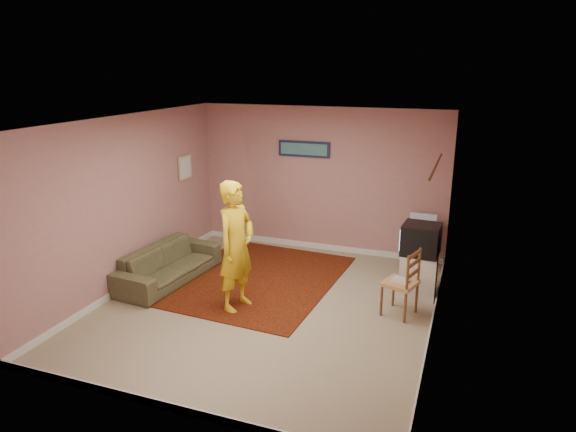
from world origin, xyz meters
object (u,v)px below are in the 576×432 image
(tv_cabinet, at_px, (418,275))
(person, at_px, (236,246))
(sofa, at_px, (169,264))
(chair_b, at_px, (401,275))
(chair_a, at_px, (421,238))
(crt_tv, at_px, (421,239))

(tv_cabinet, bearing_deg, person, -151.49)
(sofa, bearing_deg, tv_cabinet, -72.79)
(chair_b, xyz_separation_m, person, (-2.16, -0.56, 0.33))
(chair_a, height_order, sofa, chair_a)
(chair_a, bearing_deg, person, -140.54)
(crt_tv, height_order, person, person)
(tv_cabinet, xyz_separation_m, crt_tv, (-0.01, 0.00, 0.55))
(chair_b, bearing_deg, tv_cabinet, -176.95)
(chair_b, relative_size, person, 0.29)
(crt_tv, xyz_separation_m, chair_a, (-0.08, 1.04, -0.33))
(crt_tv, distance_m, sofa, 3.87)
(sofa, bearing_deg, crt_tv, -72.76)
(sofa, bearing_deg, chair_a, -58.17)
(person, bearing_deg, sofa, 83.68)
(tv_cabinet, distance_m, person, 2.72)
(person, bearing_deg, chair_a, -32.15)
(tv_cabinet, distance_m, crt_tv, 0.55)
(chair_b, height_order, sofa, chair_b)
(tv_cabinet, xyz_separation_m, sofa, (-3.75, -0.79, -0.05))
(chair_a, relative_size, chair_b, 0.92)
(crt_tv, height_order, chair_b, crt_tv)
(tv_cabinet, height_order, person, person)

